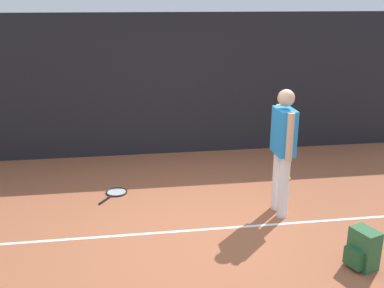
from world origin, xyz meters
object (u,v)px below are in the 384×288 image
object	(u,v)px
tennis_racket	(115,193)
backpack	(363,249)
tennis_player	(283,145)
tennis_ball_near_player	(289,178)

from	to	relation	value
tennis_racket	backpack	size ratio (longest dim) A/B	1.40
tennis_player	backpack	bearing A→B (deg)	-161.66
tennis_player	tennis_ball_near_player	xyz separation A→B (m)	(0.53, 1.06, -0.93)
backpack	tennis_racket	bearing A→B (deg)	-150.08
tennis_racket	backpack	xyz separation A→B (m)	(2.68, -2.32, 0.20)
tennis_player	tennis_ball_near_player	bearing A→B (deg)	-26.56
tennis_racket	backpack	distance (m)	3.55
tennis_racket	tennis_ball_near_player	world-z (taller)	tennis_ball_near_player
backpack	tennis_ball_near_player	size ratio (longest dim) A/B	6.67
tennis_ball_near_player	tennis_racket	bearing A→B (deg)	-177.56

